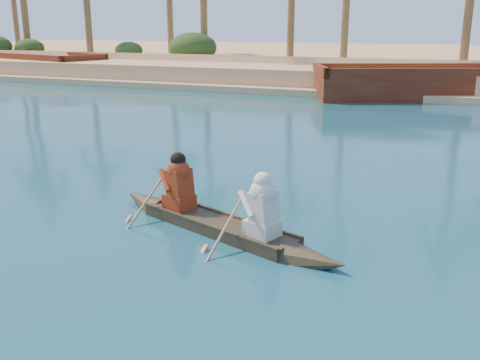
% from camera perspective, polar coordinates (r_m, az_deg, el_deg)
% --- Properties ---
extents(canoe, '(5.45, 2.56, 1.52)m').
position_cam_1_polar(canoe, '(9.88, -2.37, -3.84)').
color(canoe, '#342B1C').
rests_on(canoe, ground).
extents(barge_left, '(12.68, 6.89, 2.01)m').
position_cam_1_polar(barge_left, '(45.15, -20.76, 11.32)').
color(barge_left, '#632C15').
rests_on(barge_left, ground).
extents(barge_mid, '(12.49, 8.36, 1.98)m').
position_cam_1_polar(barge_mid, '(30.25, 19.64, 9.54)').
color(barge_mid, '#632C15').
rests_on(barge_mid, ground).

